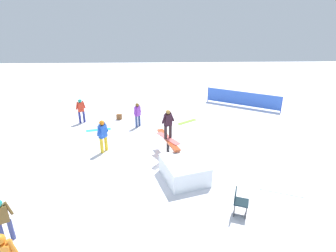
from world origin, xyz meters
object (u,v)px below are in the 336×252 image
(bystander_blue, at_px, (103,134))
(bystander_purple, at_px, (138,114))
(loose_snowboard_cyan, at_px, (98,130))
(folding_chair, at_px, (239,203))
(main_rider_on_rail, at_px, (168,125))
(rail_feature, at_px, (168,142))
(loose_snowboard_lime, at_px, (187,122))
(backpack_on_snow, at_px, (119,117))
(bystander_red, at_px, (81,110))
(bystander_brown, at_px, (3,219))
(loose_snowboard_white, at_px, (281,191))

(bystander_blue, bearing_deg, bystander_purple, -170.97)
(loose_snowboard_cyan, xyz_separation_m, folding_chair, (-7.24, -5.89, 0.40))
(main_rider_on_rail, bearing_deg, rail_feature, 0.00)
(bystander_purple, bearing_deg, loose_snowboard_lime, -42.38)
(folding_chair, bearing_deg, bystander_blue, 69.54)
(loose_snowboard_cyan, xyz_separation_m, backpack_on_snow, (1.72, -0.96, 0.16))
(folding_chair, bearing_deg, bystander_purple, 47.13)
(loose_snowboard_cyan, height_order, folding_chair, folding_chair)
(rail_feature, bearing_deg, bystander_red, 31.08)
(bystander_blue, xyz_separation_m, backpack_on_snow, (4.40, -0.13, -0.71))
(bystander_brown, xyz_separation_m, folding_chair, (0.81, -6.75, -0.35))
(bystander_purple, height_order, loose_snowboard_white, bystander_purple)
(bystander_brown, xyz_separation_m, backpack_on_snow, (9.78, -1.82, -0.59))
(rail_feature, xyz_separation_m, backpack_on_snow, (5.04, 2.85, -0.58))
(bystander_brown, height_order, loose_snowboard_cyan, bystander_brown)
(main_rider_on_rail, height_order, bystander_red, main_rider_on_rail)
(bystander_brown, bearing_deg, folding_chair, 156.81)
(loose_snowboard_cyan, bearing_deg, folding_chair, -63.34)
(main_rider_on_rail, xyz_separation_m, loose_snowboard_lime, (4.39, -1.37, -1.53))
(backpack_on_snow, bearing_deg, folding_chair, -47.83)
(main_rider_on_rail, xyz_separation_m, folding_chair, (-3.92, -2.08, -1.13))
(loose_snowboard_cyan, distance_m, folding_chair, 9.34)
(bystander_red, relative_size, loose_snowboard_lime, 1.05)
(folding_chair, bearing_deg, bystander_brown, 118.45)
(loose_snowboard_lime, bearing_deg, loose_snowboard_white, -105.99)
(bystander_purple, bearing_deg, loose_snowboard_white, -104.13)
(bystander_purple, bearing_deg, folding_chair, -118.78)
(bystander_blue, relative_size, loose_snowboard_cyan, 1.15)
(rail_feature, xyz_separation_m, bystander_purple, (3.76, 1.59, 0.05))
(folding_chair, height_order, backpack_on_snow, folding_chair)
(bystander_red, bearing_deg, main_rider_on_rail, 104.45)
(bystander_blue, relative_size, loose_snowboard_lime, 1.12)
(bystander_brown, height_order, loose_snowboard_lime, bystander_brown)
(bystander_blue, bearing_deg, loose_snowboard_white, 96.57)
(bystander_blue, relative_size, loose_snowboard_white, 1.05)
(bystander_purple, distance_m, loose_snowboard_white, 8.66)
(bystander_blue, bearing_deg, bystander_brown, 15.65)
(bystander_brown, xyz_separation_m, loose_snowboard_cyan, (8.06, -0.86, -0.75))
(main_rider_on_rail, xyz_separation_m, bystander_brown, (-4.73, 4.67, -0.78))
(bystander_brown, distance_m, bystander_purple, 9.04)
(backpack_on_snow, bearing_deg, main_rider_on_rail, -47.15)
(bystander_brown, distance_m, backpack_on_snow, 9.96)
(loose_snowboard_white, bearing_deg, bystander_red, -17.04)
(bystander_red, xyz_separation_m, backpack_on_snow, (0.47, -2.17, -0.66))
(loose_snowboard_cyan, bearing_deg, bystander_red, 121.80)
(main_rider_on_rail, distance_m, folding_chair, 4.58)
(bystander_red, bearing_deg, loose_snowboard_lime, 145.10)
(bystander_red, bearing_deg, bystander_purple, 133.50)
(bystander_red, height_order, folding_chair, bystander_red)
(main_rider_on_rail, distance_m, bystander_blue, 3.12)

